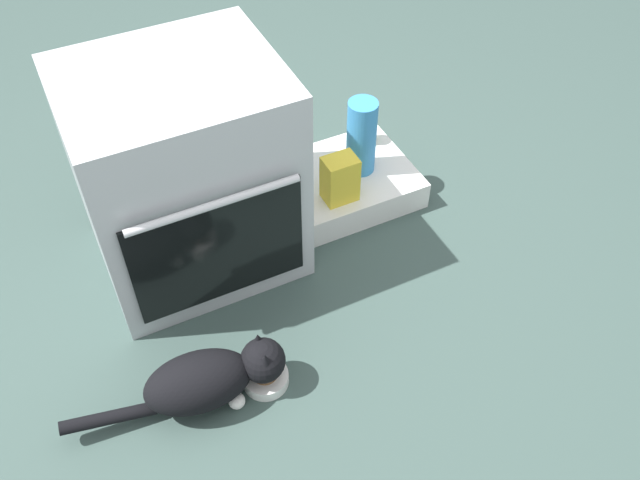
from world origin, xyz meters
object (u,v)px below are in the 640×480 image
at_px(cat, 209,379).
at_px(water_bottle, 361,137).
at_px(oven, 186,174).
at_px(soda_can, 363,129).
at_px(pantry_cabinet, 347,182).
at_px(snack_bag, 340,179).
at_px(food_bowl, 266,377).

relative_size(cat, water_bottle, 2.22).
height_order(oven, soda_can, oven).
height_order(pantry_cabinet, snack_bag, snack_bag).
relative_size(oven, cat, 1.11).
xyz_separation_m(cat, water_bottle, (0.83, 0.62, 0.16)).
relative_size(food_bowl, cat, 0.21).
distance_m(pantry_cabinet, water_bottle, 0.21).
bearing_deg(water_bottle, soda_can, 57.67).
bearing_deg(oven, pantry_cabinet, 3.88).
bearing_deg(pantry_cabinet, oven, -176.12).
distance_m(pantry_cabinet, cat, 1.00).
bearing_deg(pantry_cabinet, water_bottle, -6.57).
height_order(food_bowl, water_bottle, water_bottle).
bearing_deg(soda_can, food_bowl, -134.18).
bearing_deg(food_bowl, water_bottle, 43.76).
xyz_separation_m(pantry_cabinet, snack_bag, (-0.10, -0.12, 0.15)).
height_order(cat, snack_bag, snack_bag).
distance_m(oven, cat, 0.66).
bearing_deg(pantry_cabinet, cat, -141.38).
distance_m(food_bowl, cat, 0.18).
bearing_deg(soda_can, cat, -140.52).
distance_m(oven, snack_bag, 0.55).
bearing_deg(food_bowl, snack_bag, 45.28).
xyz_separation_m(food_bowl, soda_can, (0.75, 0.78, 0.15)).
bearing_deg(cat, food_bowl, 0.00).
relative_size(food_bowl, water_bottle, 0.47).
relative_size(oven, food_bowl, 5.23).
bearing_deg(snack_bag, pantry_cabinet, 50.73).
distance_m(food_bowl, soda_can, 1.09).
relative_size(oven, soda_can, 6.18).
bearing_deg(water_bottle, cat, -143.31).
distance_m(oven, water_bottle, 0.68).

